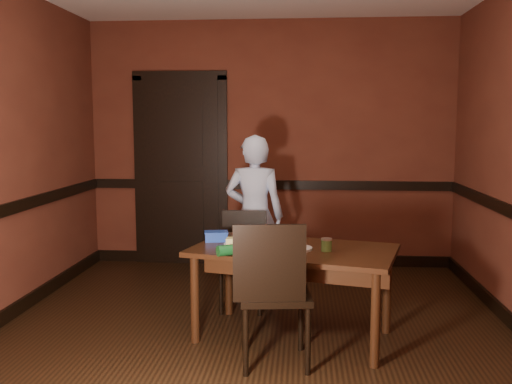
% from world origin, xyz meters
% --- Properties ---
extents(floor, '(4.00, 4.50, 0.01)m').
position_xyz_m(floor, '(0.00, 0.00, 0.00)').
color(floor, black).
rests_on(floor, ground).
extents(wall_back, '(4.00, 0.02, 2.70)m').
position_xyz_m(wall_back, '(0.00, 2.25, 1.35)').
color(wall_back, '#59281B').
rests_on(wall_back, ground).
extents(wall_front, '(4.00, 0.02, 2.70)m').
position_xyz_m(wall_front, '(0.00, -2.25, 1.35)').
color(wall_front, '#59281B').
rests_on(wall_front, ground).
extents(dado_back, '(4.00, 0.03, 0.10)m').
position_xyz_m(dado_back, '(0.00, 2.23, 0.90)').
color(dado_back, black).
rests_on(dado_back, ground).
extents(baseboard_back, '(4.00, 0.03, 0.12)m').
position_xyz_m(baseboard_back, '(0.00, 2.23, 0.06)').
color(baseboard_back, black).
rests_on(baseboard_back, ground).
extents(door, '(1.05, 0.07, 2.20)m').
position_xyz_m(door, '(-1.00, 2.22, 1.09)').
color(door, black).
rests_on(door, ground).
extents(dining_table, '(1.61, 1.15, 0.68)m').
position_xyz_m(dining_table, '(0.30, 0.04, 0.34)').
color(dining_table, black).
rests_on(dining_table, floor).
extents(chair_far, '(0.39, 0.39, 0.83)m').
position_xyz_m(chair_far, '(-0.14, 0.66, 0.41)').
color(chair_far, black).
rests_on(chair_far, floor).
extents(chair_near, '(0.50, 0.50, 0.97)m').
position_xyz_m(chair_near, '(0.19, -0.42, 0.49)').
color(chair_near, black).
rests_on(chair_near, floor).
extents(person, '(0.56, 0.39, 1.48)m').
position_xyz_m(person, '(-0.07, 1.08, 0.74)').
color(person, silver).
rests_on(person, floor).
extents(sandwich_plate, '(0.23, 0.23, 0.06)m').
position_xyz_m(sandwich_plate, '(0.32, -0.01, 0.70)').
color(sandwich_plate, white).
rests_on(sandwich_plate, dining_table).
extents(sauce_jar, '(0.08, 0.08, 0.09)m').
position_xyz_m(sauce_jar, '(0.54, -0.05, 0.73)').
color(sauce_jar, '#55873B').
rests_on(sauce_jar, dining_table).
extents(cheese_saucer, '(0.17, 0.17, 0.05)m').
position_xyz_m(cheese_saucer, '(-0.14, 0.11, 0.70)').
color(cheese_saucer, white).
rests_on(cheese_saucer, dining_table).
extents(food_tub, '(0.20, 0.15, 0.08)m').
position_xyz_m(food_tub, '(-0.30, 0.23, 0.72)').
color(food_tub, '#2244B1').
rests_on(food_tub, dining_table).
extents(wrapped_veg, '(0.27, 0.20, 0.08)m').
position_xyz_m(wrapped_veg, '(-0.09, -0.21, 0.72)').
color(wrapped_veg, '#114B1C').
rests_on(wrapped_veg, dining_table).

